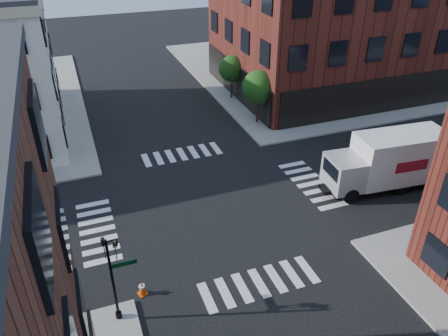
% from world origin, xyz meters
% --- Properties ---
extents(ground, '(120.00, 120.00, 0.00)m').
position_xyz_m(ground, '(0.00, 0.00, 0.00)').
color(ground, black).
rests_on(ground, ground).
extents(sidewalk_ne, '(30.00, 30.00, 0.15)m').
position_xyz_m(sidewalk_ne, '(21.00, 21.00, 0.07)').
color(sidewalk_ne, gray).
rests_on(sidewalk_ne, ground).
extents(building_ne, '(25.00, 16.00, 12.00)m').
position_xyz_m(building_ne, '(20.50, 16.00, 6.00)').
color(building_ne, '#451811').
rests_on(building_ne, ground).
extents(tree_near, '(2.69, 2.69, 4.49)m').
position_xyz_m(tree_near, '(7.56, 9.98, 3.16)').
color(tree_near, black).
rests_on(tree_near, ground).
extents(tree_far, '(2.43, 2.43, 4.07)m').
position_xyz_m(tree_far, '(7.56, 15.98, 2.87)').
color(tree_far, black).
rests_on(tree_far, ground).
extents(signal_pole, '(1.29, 1.24, 4.60)m').
position_xyz_m(signal_pole, '(-6.72, -6.68, 2.86)').
color(signal_pole, black).
rests_on(signal_pole, ground).
extents(box_truck, '(8.37, 3.13, 3.72)m').
position_xyz_m(box_truck, '(11.41, -1.90, 1.93)').
color(box_truck, silver).
rests_on(box_truck, ground).
extents(traffic_cone, '(0.52, 0.52, 0.77)m').
position_xyz_m(traffic_cone, '(-5.52, -5.68, 0.37)').
color(traffic_cone, '#DA4609').
rests_on(traffic_cone, ground).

